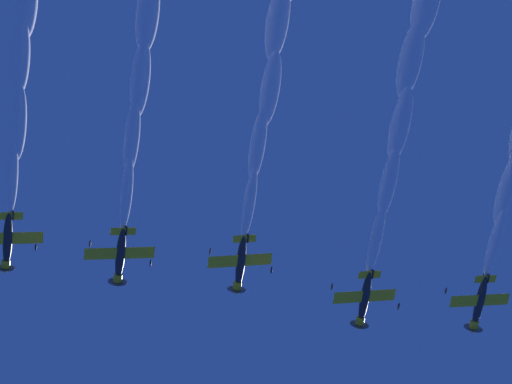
% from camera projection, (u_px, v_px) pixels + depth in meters
% --- Properties ---
extents(airplane_lead, '(6.77, 6.62, 3.47)m').
position_uv_depth(airplane_lead, '(7.00, 242.00, 95.14)').
color(airplane_lead, '#232328').
extents(airplane_left_wingman, '(6.74, 6.66, 3.33)m').
position_uv_depth(airplane_left_wingman, '(120.00, 256.00, 95.28)').
color(airplane_left_wingman, '#232328').
extents(airplane_right_wingman, '(6.77, 6.59, 3.79)m').
position_uv_depth(airplane_right_wingman, '(240.00, 264.00, 96.99)').
color(airplane_right_wingman, '#232328').
extents(airplane_outer_left, '(6.76, 6.64, 3.43)m').
position_uv_depth(airplane_outer_left, '(365.00, 299.00, 95.97)').
color(airplane_outer_left, '#232328').
extents(airplane_outer_right, '(6.75, 6.67, 3.20)m').
position_uv_depth(airplane_outer_right, '(479.00, 303.00, 97.03)').
color(airplane_outer_right, '#232328').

